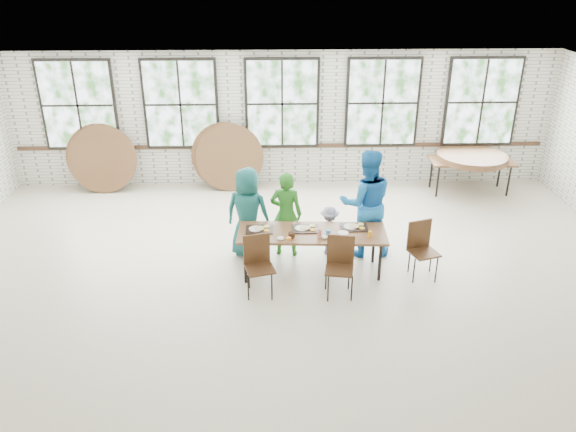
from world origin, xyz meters
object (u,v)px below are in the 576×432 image
dining_table (312,235)px  chair_near_left (258,260)px  storage_table (471,162)px  chair_near_right (340,261)px

dining_table → chair_near_left: 1.04m
dining_table → storage_table: bearing=45.3°
dining_table → chair_near_right: size_ratio=2.57×
chair_near_right → storage_table: bearing=60.8°
chair_near_right → storage_table: chair_near_right is taller
chair_near_right → storage_table: (3.35, 4.02, 0.13)m
chair_near_left → storage_table: 6.07m
dining_table → chair_near_right: bearing=-55.0°
dining_table → storage_table: size_ratio=1.34×
storage_table → chair_near_left: bearing=-137.7°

